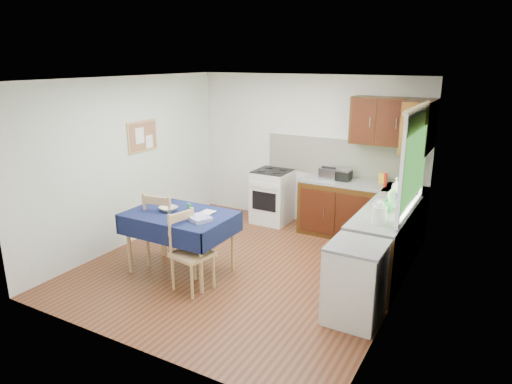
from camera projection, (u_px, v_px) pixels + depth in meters
The scene contains 33 objects.
floor at pixel (244, 267), 6.24m from camera, with size 4.20×4.20×0.00m, color #502315.
ceiling at pixel (243, 79), 5.53m from camera, with size 4.00×4.20×0.02m, color white.
wall_back at pixel (307, 151), 7.65m from camera, with size 4.00×0.02×2.50m, color silver.
wall_front at pixel (126, 230), 4.13m from camera, with size 4.00×0.02×2.50m, color silver.
wall_left at pixel (129, 162), 6.82m from camera, with size 0.02×4.20×2.50m, color silver.
wall_right at pixel (402, 201), 4.95m from camera, with size 0.02×4.20×2.50m, color silver.
base_cabinets at pixel (370, 226), 6.54m from camera, with size 1.90×2.30×0.86m.
worktop_back at pixel (362, 184), 7.01m from camera, with size 1.90×0.60×0.04m, color slate.
worktop_right at pixel (386, 212), 5.74m from camera, with size 0.60×1.70×0.04m, color slate.
worktop_corner at pixel (405, 190), 6.71m from camera, with size 0.60×0.60×0.04m, color slate.
splashback at pixel (344, 158), 7.34m from camera, with size 2.70×0.02×0.60m, color white.
upper_cabinets at pixel (399, 123), 6.51m from camera, with size 1.20×0.85×0.70m.
stove at pixel (272, 196), 7.85m from camera, with size 0.60×0.61×0.92m.
window at pixel (415, 153), 5.44m from camera, with size 0.04×1.48×1.26m.
fridge at pixel (355, 283), 4.86m from camera, with size 0.58×0.60×0.89m.
corkboard at pixel (143, 136), 6.96m from camera, with size 0.04×0.62×0.47m.
dining_table at pixel (180, 221), 5.91m from camera, with size 1.35×0.92×0.82m.
chair_far at pixel (164, 227), 6.17m from camera, with size 0.53×0.53×1.04m.
chair_near at pixel (190, 249), 5.53m from camera, with size 0.51×0.51×0.98m.
toaster at pixel (328, 174), 7.17m from camera, with size 0.27×0.17×0.21m.
sandwich_press at pixel (341, 174), 7.18m from camera, with size 0.31×0.27×0.18m.
sauce_bottle at pixel (385, 180), 6.76m from camera, with size 0.05×0.05×0.21m, color red.
yellow_packet at pixel (383, 178), 6.98m from camera, with size 0.11×0.08×0.15m, color yellow.
dish_rack at pixel (392, 203), 5.94m from camera, with size 0.46×0.35×0.22m.
kettle at pixel (379, 214), 5.24m from camera, with size 0.17×0.17×0.28m.
cup at pixel (407, 188), 6.55m from camera, with size 0.13×0.13×0.10m, color white.
soap_bottle_a at pixel (396, 189), 6.09m from camera, with size 0.12×0.12×0.32m, color silver.
soap_bottle_b at pixel (394, 195), 6.07m from camera, with size 0.09×0.09×0.19m, color blue.
soap_bottle_c at pixel (387, 205), 5.67m from camera, with size 0.14×0.14×0.18m, color green.
plate_bowl at pixel (168, 209), 5.96m from camera, with size 0.23×0.23×0.06m, color beige.
book at pixel (202, 212), 5.90m from camera, with size 0.16×0.22×0.02m, color white.
spice_jar at pixel (189, 207), 5.98m from camera, with size 0.05×0.05×0.09m, color #258A36.
tea_towel at pixel (199, 218), 5.61m from camera, with size 0.29×0.23×0.05m, color navy.
Camera 1 is at (2.91, -4.90, 2.74)m, focal length 32.00 mm.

